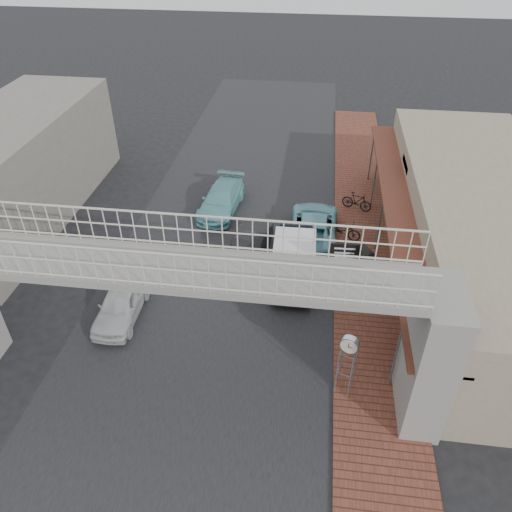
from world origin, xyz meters
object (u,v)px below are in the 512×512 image
(dark_sedan, at_px, (248,249))
(arrow_sign, at_px, (365,255))
(angkot_far, at_px, (221,199))
(angkot_van, at_px, (294,260))
(motorcycle_near, at_px, (342,230))
(motorcycle_far, at_px, (357,201))
(white_hatchback, at_px, (121,303))
(angkot_curb, at_px, (314,226))
(street_clock, at_px, (349,347))

(dark_sedan, height_order, arrow_sign, arrow_sign)
(angkot_far, xyz_separation_m, angkot_van, (4.17, -5.58, 0.59))
(angkot_van, xyz_separation_m, motorcycle_near, (2.08, 3.56, -0.64))
(motorcycle_far, height_order, arrow_sign, arrow_sign)
(angkot_van, bearing_deg, angkot_far, 125.44)
(motorcycle_near, bearing_deg, motorcycle_far, -1.79)
(angkot_van, distance_m, arrow_sign, 3.25)
(white_hatchback, bearing_deg, angkot_van, 23.22)
(angkot_van, height_order, motorcycle_near, angkot_van)
(white_hatchback, height_order, angkot_curb, angkot_curb)
(angkot_far, bearing_deg, angkot_van, -48.17)
(angkot_far, relative_size, motorcycle_far, 2.71)
(angkot_curb, relative_size, angkot_far, 1.10)
(angkot_far, bearing_deg, arrow_sign, -39.24)
(dark_sedan, height_order, angkot_van, angkot_van)
(street_clock, height_order, arrow_sign, arrow_sign)
(dark_sedan, bearing_deg, angkot_van, -24.62)
(angkot_far, bearing_deg, motorcycle_far, 11.66)
(angkot_van, bearing_deg, motorcycle_near, 58.33)
(dark_sedan, xyz_separation_m, angkot_van, (2.13, -1.32, 0.56))
(angkot_curb, relative_size, motorcycle_near, 2.62)
(motorcycle_near, height_order, street_clock, street_clock)
(angkot_curb, xyz_separation_m, motorcycle_near, (1.35, -0.03, -0.09))
(angkot_far, relative_size, street_clock, 1.72)
(angkot_curb, bearing_deg, street_clock, 98.71)
(motorcycle_near, distance_m, street_clock, 9.35)
(dark_sedan, relative_size, motorcycle_far, 2.49)
(motorcycle_far, bearing_deg, angkot_far, 118.72)
(angkot_van, relative_size, motorcycle_far, 2.47)
(arrow_sign, bearing_deg, angkot_curb, 110.48)
(angkot_curb, height_order, angkot_van, angkot_van)
(angkot_curb, bearing_deg, motorcycle_far, -127.02)
(white_hatchback, height_order, angkot_far, angkot_far)
(angkot_curb, bearing_deg, white_hatchback, 42.11)
(motorcycle_far, bearing_deg, angkot_curb, 164.68)
(dark_sedan, bearing_deg, white_hatchback, -129.15)
(angkot_van, xyz_separation_m, arrow_sign, (2.73, -1.15, 1.33))
(dark_sedan, xyz_separation_m, arrow_sign, (4.86, -2.47, 1.89))
(angkot_far, distance_m, street_clock, 12.94)
(white_hatchback, xyz_separation_m, angkot_curb, (7.31, 6.51, 0.04))
(angkot_far, distance_m, motorcycle_far, 7.10)
(street_clock, relative_size, arrow_sign, 0.84)
(angkot_curb, relative_size, street_clock, 1.90)
(street_clock, bearing_deg, angkot_far, 138.36)
(white_hatchback, xyz_separation_m, angkot_far, (2.40, 8.49, 0.00))
(angkot_curb, xyz_separation_m, angkot_van, (-0.74, -3.59, 0.56))
(angkot_van, bearing_deg, angkot_curb, 77.08)
(motorcycle_far, xyz_separation_m, street_clock, (-0.80, -12.04, 1.62))
(angkot_van, distance_m, motorcycle_far, 7.04)
(arrow_sign, bearing_deg, street_clock, -100.50)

